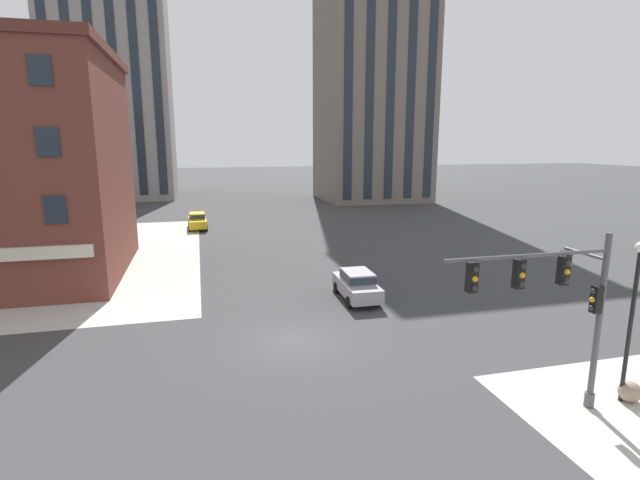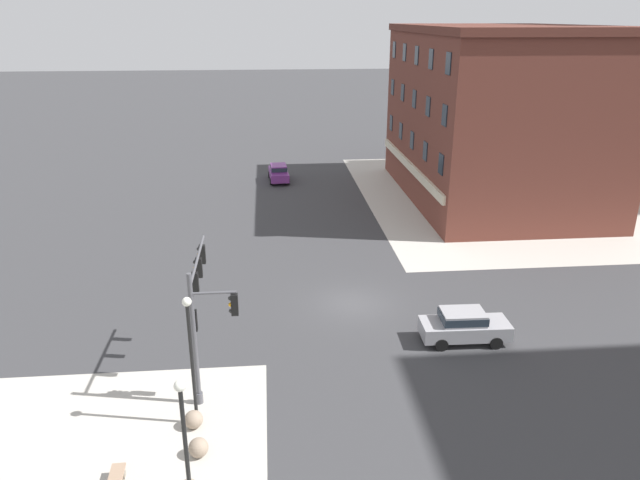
{
  "view_description": "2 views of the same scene",
  "coord_description": "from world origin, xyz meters",
  "px_view_note": "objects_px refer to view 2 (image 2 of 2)",
  "views": [
    {
      "loc": [
        -3.82,
        -19.91,
        8.77
      ],
      "look_at": [
        3.1,
        7.38,
        3.05
      ],
      "focal_mm": 26.88,
      "sensor_mm": 36.0,
      "label": 1
    },
    {
      "loc": [
        30.15,
        -4.65,
        15.37
      ],
      "look_at": [
        2.24,
        -2.12,
        4.79
      ],
      "focal_mm": 33.33,
      "sensor_mm": 36.0,
      "label": 2
    }
  ],
  "objects_px": {
    "traffic_signal_main": "(201,305)",
    "car_main_northbound_far": "(279,172)",
    "bollard_sphere_curb_b": "(198,448)",
    "car_main_southbound_far": "(464,325)",
    "bollard_sphere_curb_a": "(194,419)",
    "street_lamp_corner_near": "(191,347)",
    "street_lamp_mid_sidewalk": "(185,437)"
  },
  "relations": [
    {
      "from": "traffic_signal_main",
      "to": "street_lamp_corner_near",
      "type": "relative_size",
      "value": 1.07
    },
    {
      "from": "car_main_southbound_far",
      "to": "traffic_signal_main",
      "type": "bearing_deg",
      "value": -77.93
    },
    {
      "from": "traffic_signal_main",
      "to": "bollard_sphere_curb_b",
      "type": "xyz_separation_m",
      "value": [
        4.6,
        0.11,
        -3.6
      ]
    },
    {
      "from": "bollard_sphere_curb_a",
      "to": "street_lamp_corner_near",
      "type": "height_order",
      "value": "street_lamp_corner_near"
    },
    {
      "from": "bollard_sphere_curb_a",
      "to": "street_lamp_mid_sidewalk",
      "type": "distance_m",
      "value": 5.68
    },
    {
      "from": "traffic_signal_main",
      "to": "street_lamp_mid_sidewalk",
      "type": "relative_size",
      "value": 1.12
    },
    {
      "from": "bollard_sphere_curb_b",
      "to": "traffic_signal_main",
      "type": "bearing_deg",
      "value": -178.64
    },
    {
      "from": "car_main_northbound_far",
      "to": "traffic_signal_main",
      "type": "bearing_deg",
      "value": -6.73
    },
    {
      "from": "street_lamp_corner_near",
      "to": "street_lamp_mid_sidewalk",
      "type": "xyz_separation_m",
      "value": [
        5.04,
        0.37,
        -0.14
      ]
    },
    {
      "from": "street_lamp_corner_near",
      "to": "car_main_northbound_far",
      "type": "distance_m",
      "value": 37.64
    },
    {
      "from": "traffic_signal_main",
      "to": "car_main_northbound_far",
      "type": "xyz_separation_m",
      "value": [
        -34.64,
        4.09,
        -3.05
      ]
    },
    {
      "from": "car_main_northbound_far",
      "to": "bollard_sphere_curb_b",
      "type": "bearing_deg",
      "value": -5.79
    },
    {
      "from": "bollard_sphere_curb_a",
      "to": "street_lamp_mid_sidewalk",
      "type": "height_order",
      "value": "street_lamp_mid_sidewalk"
    },
    {
      "from": "bollard_sphere_curb_b",
      "to": "car_main_northbound_far",
      "type": "height_order",
      "value": "car_main_northbound_far"
    },
    {
      "from": "traffic_signal_main",
      "to": "street_lamp_corner_near",
      "type": "height_order",
      "value": "traffic_signal_main"
    },
    {
      "from": "car_main_northbound_far",
      "to": "car_main_southbound_far",
      "type": "distance_m",
      "value": 33.06
    },
    {
      "from": "street_lamp_mid_sidewalk",
      "to": "car_main_southbound_far",
      "type": "distance_m",
      "value": 16.31
    },
    {
      "from": "traffic_signal_main",
      "to": "street_lamp_corner_near",
      "type": "distance_m",
      "value": 2.72
    },
    {
      "from": "street_lamp_mid_sidewalk",
      "to": "car_main_southbound_far",
      "type": "relative_size",
      "value": 1.21
    },
    {
      "from": "bollard_sphere_curb_b",
      "to": "car_main_southbound_far",
      "type": "distance_m",
      "value": 14.42
    },
    {
      "from": "traffic_signal_main",
      "to": "car_main_southbound_far",
      "type": "height_order",
      "value": "traffic_signal_main"
    },
    {
      "from": "bollard_sphere_curb_a",
      "to": "car_main_southbound_far",
      "type": "height_order",
      "value": "car_main_southbound_far"
    },
    {
      "from": "traffic_signal_main",
      "to": "bollard_sphere_curb_a",
      "type": "relative_size",
      "value": 8.09
    },
    {
      "from": "traffic_signal_main",
      "to": "car_main_northbound_far",
      "type": "bearing_deg",
      "value": 173.27
    },
    {
      "from": "street_lamp_mid_sidewalk",
      "to": "car_main_southbound_far",
      "type": "xyz_separation_m",
      "value": [
        -10.4,
        12.32,
        -2.46
      ]
    },
    {
      "from": "bollard_sphere_curb_b",
      "to": "street_lamp_corner_near",
      "type": "xyz_separation_m",
      "value": [
        -1.93,
        -0.26,
        3.14
      ]
    },
    {
      "from": "street_lamp_mid_sidewalk",
      "to": "car_main_northbound_far",
      "type": "height_order",
      "value": "street_lamp_mid_sidewalk"
    },
    {
      "from": "traffic_signal_main",
      "to": "car_main_southbound_far",
      "type": "xyz_separation_m",
      "value": [
        -2.68,
        12.54,
        -3.05
      ]
    },
    {
      "from": "bollard_sphere_curb_a",
      "to": "street_lamp_corner_near",
      "type": "xyz_separation_m",
      "value": [
        -0.25,
        0.1,
        3.14
      ]
    },
    {
      "from": "bollard_sphere_curb_a",
      "to": "street_lamp_mid_sidewalk",
      "type": "bearing_deg",
      "value": 5.57
    },
    {
      "from": "bollard_sphere_curb_a",
      "to": "car_main_northbound_far",
      "type": "relative_size",
      "value": 0.17
    },
    {
      "from": "bollard_sphere_curb_a",
      "to": "street_lamp_corner_near",
      "type": "distance_m",
      "value": 3.15
    }
  ]
}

